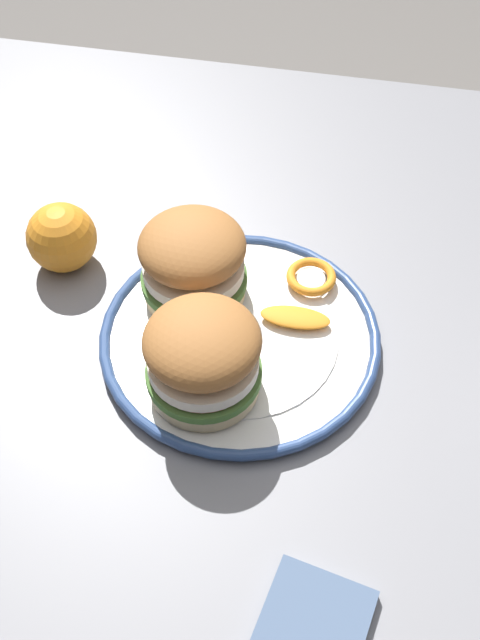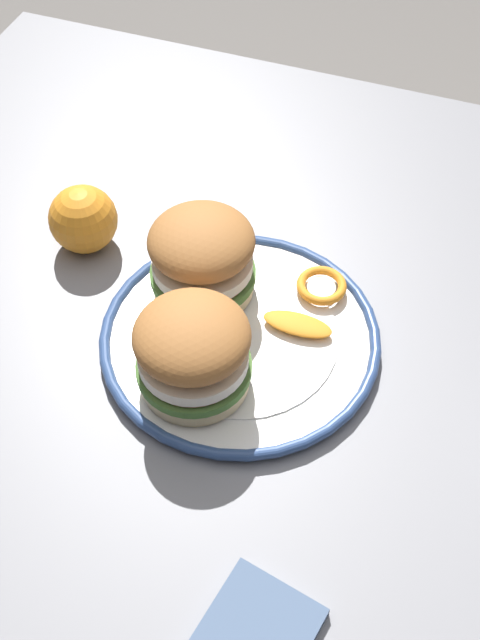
# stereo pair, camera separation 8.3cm
# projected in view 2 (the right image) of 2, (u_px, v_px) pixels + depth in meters

# --- Properties ---
(ground_plane) EXTENTS (8.00, 8.00, 0.00)m
(ground_plane) POSITION_uv_depth(u_px,v_px,m) (273.00, 588.00, 1.46)
(ground_plane) COLOR slate
(dining_table) EXTENTS (1.24, 0.99, 0.74)m
(dining_table) POSITION_uv_depth(u_px,v_px,m) (291.00, 389.00, 0.96)
(dining_table) COLOR gray
(dining_table) RESTS_ON ground
(dinner_plate) EXTENTS (0.31, 0.31, 0.02)m
(dinner_plate) POSITION_uv_depth(u_px,v_px,m) (240.00, 338.00, 0.87)
(dinner_plate) COLOR white
(dinner_plate) RESTS_ON dining_table
(sandwich_half_left) EXTENTS (0.14, 0.14, 0.10)m
(sandwich_half_left) POSITION_uv_depth(u_px,v_px,m) (193.00, 351.00, 0.79)
(sandwich_half_left) COLOR beige
(sandwich_half_left) RESTS_ON dinner_plate
(sandwich_half_right) EXTENTS (0.16, 0.16, 0.10)m
(sandwich_half_right) POSITION_uv_depth(u_px,v_px,m) (202.00, 256.00, 0.87)
(sandwich_half_right) COLOR beige
(sandwich_half_right) RESTS_ON dinner_plate
(orange_peel_curled) EXTENTS (0.07, 0.07, 0.01)m
(orange_peel_curled) POSITION_uv_depth(u_px,v_px,m) (322.00, 286.00, 0.90)
(orange_peel_curled) COLOR orange
(orange_peel_curled) RESTS_ON dinner_plate
(orange_peel_strip_long) EXTENTS (0.08, 0.03, 0.01)m
(orange_peel_strip_long) POSITION_uv_depth(u_px,v_px,m) (295.00, 324.00, 0.87)
(orange_peel_strip_long) COLOR orange
(orange_peel_strip_long) RESTS_ON dinner_plate
(whole_orange) EXTENTS (0.08, 0.08, 0.08)m
(whole_orange) POSITION_uv_depth(u_px,v_px,m) (83.00, 219.00, 0.95)
(whole_orange) COLOR orange
(whole_orange) RESTS_ON dining_table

